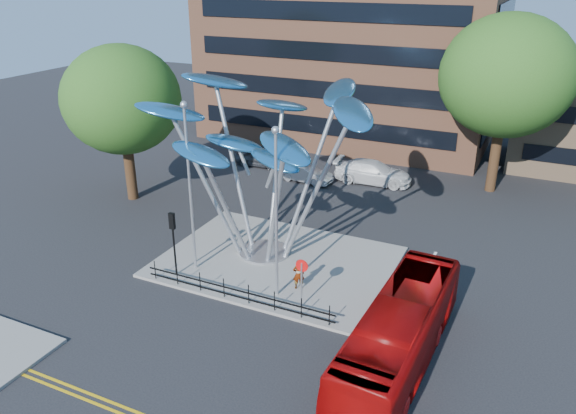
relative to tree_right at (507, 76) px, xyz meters
The scene contains 15 objects.
ground 24.75m from the tree_right, 109.98° to the right, with size 120.00×120.00×0.00m, color black.
traffic_island 20.01m from the tree_right, 119.36° to the right, with size 12.00×9.00×0.15m, color slate.
tree_right is the anchor object (origin of this frame).
tree_left 25.09m from the tree_right, 151.39° to the right, with size 7.60×7.60×10.32m.
leaf_sculpture 18.37m from the tree_right, 123.31° to the right, with size 12.72×9.54×9.51m.
street_lamp_left 22.49m from the tree_right, 124.05° to the right, with size 0.36×0.36×8.80m.
street_lamp_right 20.64m from the tree_right, 111.54° to the right, with size 0.36×0.36×8.30m.
traffic_light_island 24.06m from the tree_right, 123.69° to the right, with size 0.28×0.18×3.42m.
no_entry_sign_island 21.31m from the tree_right, 107.12° to the right, with size 0.60×0.10×2.45m.
pedestrian_railing_front 23.43m from the tree_right, 113.91° to the right, with size 10.00×0.06×1.00m.
red_bus 22.44m from the tree_right, 92.57° to the right, with size 2.42×10.35×2.88m, color #950706.
pedestrian 20.56m from the tree_right, 110.60° to the right, with size 0.57×0.37×1.56m, color gray.
parked_car_left 18.97m from the tree_right, behind, with size 1.57×3.91×1.33m, color #3E4045.
parked_car_mid 15.09m from the tree_right, 162.30° to the right, with size 1.38×3.95×1.30m, color #A4A7AC.
parked_car_right 11.00m from the tree_right, 165.46° to the right, with size 2.29×5.63×1.63m, color silver.
Camera 1 is at (10.87, -17.72, 14.68)m, focal length 35.00 mm.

